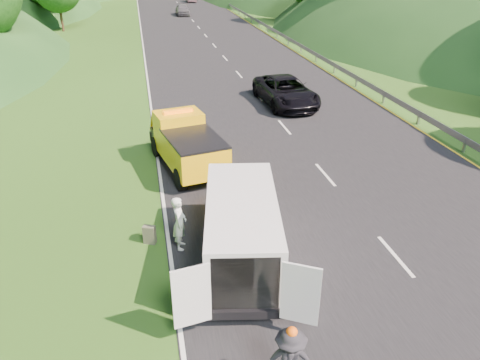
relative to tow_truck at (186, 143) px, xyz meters
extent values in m
plane|color=#38661E|center=(2.66, -5.97, -1.15)|extent=(320.00, 320.00, 0.00)
cube|color=black|center=(5.66, 34.03, -1.14)|extent=(14.00, 200.00, 0.02)
cube|color=gray|center=(12.96, 46.53, -1.15)|extent=(0.06, 140.00, 1.52)
cylinder|color=black|center=(-1.23, 1.58, -0.68)|extent=(0.50, 0.97, 0.93)
cylinder|color=black|center=(0.50, 1.94, -0.68)|extent=(0.50, 0.97, 0.93)
cylinder|color=black|center=(-0.48, -2.05, -0.68)|extent=(0.50, 0.97, 0.93)
cylinder|color=black|center=(1.25, -1.69, -0.68)|extent=(0.50, 0.97, 0.93)
cube|color=yellow|center=(-0.20, 0.99, 0.20)|extent=(2.25, 1.86, 1.76)
cube|color=yellow|center=(0.22, -1.05, -0.03)|extent=(2.63, 3.50, 1.21)
cube|color=black|center=(0.22, -1.05, 0.61)|extent=(2.63, 3.50, 0.09)
cube|color=black|center=(-0.43, 2.08, -0.31)|extent=(2.04, 1.46, 0.65)
cube|color=black|center=(-0.54, 2.62, -0.50)|extent=(1.94, 0.57, 0.46)
cube|color=yellow|center=(-0.49, 2.40, 0.29)|extent=(1.96, 1.09, 1.01)
cube|color=orange|center=(-0.20, 0.99, 1.12)|extent=(1.32, 0.49, 0.15)
cube|color=black|center=(-0.34, 1.63, 0.52)|extent=(1.74, 0.43, 0.83)
cylinder|color=black|center=(0.29, -5.50, -0.75)|extent=(0.43, 0.83, 0.79)
cylinder|color=black|center=(2.04, -5.81, -0.75)|extent=(0.43, 0.83, 0.79)
cylinder|color=black|center=(-0.30, -8.80, -0.75)|extent=(0.43, 0.83, 0.79)
cylinder|color=black|center=(1.45, -9.12, -0.75)|extent=(0.43, 0.83, 0.79)
cube|color=silver|center=(0.85, -7.40, 0.19)|extent=(2.90, 5.41, 1.83)
cube|color=silver|center=(1.33, -4.73, -0.21)|extent=(2.10, 1.22, 0.99)
cube|color=black|center=(1.30, -4.92, 0.58)|extent=(1.86, 0.65, 0.82)
cube|color=black|center=(0.41, -9.88, 0.19)|extent=(1.67, 0.39, 1.58)
cube|color=silver|center=(-0.93, -10.10, 0.19)|extent=(0.93, 0.22, 1.68)
cube|color=silver|center=(1.60, -10.55, 0.19)|extent=(0.84, 0.52, 1.68)
cube|color=black|center=(0.39, -9.98, -0.70)|extent=(1.97, 0.49, 0.25)
imported|color=silver|center=(-0.87, -6.09, -1.15)|extent=(0.59, 0.73, 1.81)
imported|color=tan|center=(0.86, -5.27, -1.15)|extent=(0.63, 0.57, 1.07)
cube|color=#4E4F3B|center=(-1.83, -5.61, -0.83)|extent=(0.45, 0.36, 0.63)
imported|color=black|center=(6.89, 7.98, -1.15)|extent=(3.09, 6.11, 1.65)
imported|color=#45454A|center=(4.90, 51.89, -1.15)|extent=(1.80, 4.48, 1.53)
imported|color=brown|center=(8.18, 70.07, -1.15)|extent=(1.52, 4.35, 1.43)
camera|label=1|loc=(-1.59, -18.75, 7.53)|focal=35.00mm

